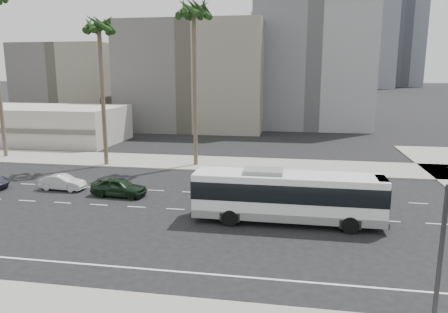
% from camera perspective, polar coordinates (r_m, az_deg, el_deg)
% --- Properties ---
extents(ground, '(700.00, 700.00, 0.00)m').
position_cam_1_polar(ground, '(30.78, -1.19, -7.43)').
color(ground, black).
rests_on(ground, ground).
extents(sidewalk_north, '(120.00, 7.00, 0.15)m').
position_cam_1_polar(sidewalk_north, '(45.52, 2.52, -1.08)').
color(sidewalk_north, gray).
rests_on(sidewalk_north, ground).
extents(commercial_low, '(22.00, 12.16, 5.00)m').
position_cam_1_polar(commercial_low, '(65.57, -23.22, 4.02)').
color(commercial_low, '#B7B1A6').
rests_on(commercial_low, ground).
extents(midrise_beige_west, '(24.00, 18.00, 18.00)m').
position_cam_1_polar(midrise_beige_west, '(75.66, -3.72, 10.73)').
color(midrise_beige_west, '#66645D').
rests_on(midrise_beige_west, ground).
extents(midrise_gray_center, '(20.00, 20.00, 26.00)m').
position_cam_1_polar(midrise_gray_center, '(80.67, 11.82, 13.41)').
color(midrise_gray_center, slate).
rests_on(midrise_gray_center, ground).
extents(midrise_beige_far, '(18.00, 16.00, 15.00)m').
position_cam_1_polar(midrise_beige_far, '(89.88, -19.49, 9.27)').
color(midrise_beige_far, '#66645D').
rests_on(midrise_beige_far, ground).
extents(civic_tower, '(42.00, 42.00, 129.00)m').
position_cam_1_polar(civic_tower, '(280.17, 8.57, 17.29)').
color(civic_tower, '#B8B19A').
rests_on(civic_tower, ground).
extents(highrise_right, '(26.00, 26.00, 70.00)m').
position_cam_1_polar(highrise_right, '(262.76, 19.16, 16.36)').
color(highrise_right, '#4C515C').
rests_on(highrise_right, ground).
extents(highrise_far, '(22.00, 22.00, 60.00)m').
position_cam_1_polar(highrise_far, '(296.36, 23.08, 14.49)').
color(highrise_far, '#4C515C').
rests_on(highrise_far, ground).
extents(city_bus, '(12.49, 3.06, 3.59)m').
position_cam_1_polar(city_bus, '(28.41, 8.53, -5.20)').
color(city_bus, white).
rests_on(city_bus, ground).
extents(car_a, '(2.16, 4.62, 1.53)m').
position_cam_1_polar(car_a, '(35.28, -14.00, -4.00)').
color(car_a, black).
rests_on(car_a, ground).
extents(car_b, '(1.59, 3.97, 1.28)m').
position_cam_1_polar(car_b, '(38.61, -20.93, -3.28)').
color(car_b, '#B5B5B5').
rests_on(car_b, ground).
extents(palm_near, '(5.07, 5.07, 17.07)m').
position_cam_1_polar(palm_near, '(44.52, -4.10, 18.55)').
color(palm_near, brown).
rests_on(palm_near, ground).
extents(palm_mid, '(5.06, 5.06, 15.64)m').
position_cam_1_polar(palm_mid, '(46.15, -16.52, 16.13)').
color(palm_mid, brown).
rests_on(palm_mid, ground).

